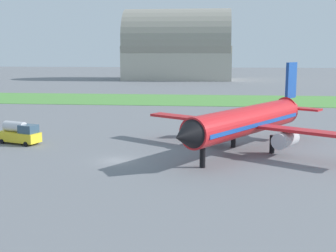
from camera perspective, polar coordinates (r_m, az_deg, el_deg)
name	(u,v)px	position (r m, az deg, el deg)	size (l,w,h in m)	color
ground_plane	(116,161)	(57.88, -6.48, -4.30)	(600.00, 600.00, 0.00)	slate
grass_taxiway_strip	(171,100)	(126.67, 0.31, 3.31)	(360.00, 28.00, 0.08)	#549342
airplane_midfield_jet	(249,121)	(62.80, 10.05, 0.65)	(29.31, 29.35, 11.78)	red
fuel_truck_near_gate	(20,133)	(70.80, -18.00, -0.86)	(6.93, 4.44, 3.29)	yellow
hangar_distant	(178,48)	(212.50, 1.22, 9.71)	(48.60, 28.10, 31.88)	#B2AD9E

